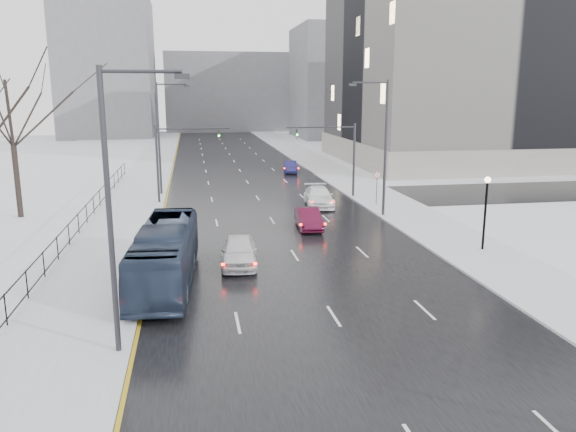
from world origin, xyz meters
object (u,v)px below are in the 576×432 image
tree_park_e (21,218)px  mast_signal_left (170,154)px  no_uturn_sign (377,178)px  sedan_right_near (308,219)px  bus (166,254)px  sedan_center_near (239,251)px  sedan_right_distant (290,167)px  mast_signal_right (342,151)px  streetlight_r_mid (383,142)px  streetlight_l_far (161,133)px  sedan_right_far (319,197)px  lamppost_r_mid (486,202)px  streetlight_l_near (115,200)px

tree_park_e → mast_signal_left: bearing=20.2°
no_uturn_sign → sedan_right_near: no_uturn_sign is taller
bus → sedan_right_near: bearing=51.3°
sedan_center_near → sedan_right_distant: size_ratio=1.15×
sedan_center_near → sedan_right_near: sedan_center_near is taller
bus → sedan_right_near: 13.40m
no_uturn_sign → sedan_right_near: (-7.10, -6.83, -1.57)m
no_uturn_sign → sedan_center_near: size_ratio=0.58×
sedan_right_near → sedan_center_near: bearing=-122.6°
bus → mast_signal_right: bearing=59.3°
streetlight_r_mid → mast_signal_right: streetlight_r_mid is taller
streetlight_l_far → sedan_right_far: (12.67, -7.39, -4.81)m
lamppost_r_mid → sedan_center_near: size_ratio=0.92×
no_uturn_sign → sedan_right_distant: (-3.62, 20.05, -1.60)m
streetlight_r_mid → sedan_right_far: 7.60m
mast_signal_left → sedan_center_near: (4.06, -18.32, -3.28)m
streetlight_r_mid → bus: bearing=-140.2°
mast_signal_left → sedan_right_distant: size_ratio=1.62×
mast_signal_left → mast_signal_right: bearing=0.0°
streetlight_l_near → lamppost_r_mid: 21.78m
sedan_right_far → lamppost_r_mid: bearing=-60.3°
streetlight_l_far → no_uturn_sign: (17.37, -8.00, -3.32)m
streetlight_l_near → bus: size_ratio=0.95×
mast_signal_left → sedan_right_distant: mast_signal_left is taller
sedan_center_near → sedan_right_near: (5.36, 7.49, -0.10)m
tree_park_e → streetlight_r_mid: size_ratio=1.35×
mast_signal_right → sedan_right_far: mast_signal_right is taller
streetlight_l_near → streetlight_l_far: 32.00m
sedan_right_distant → bus: bearing=-102.2°
sedan_center_near → sedan_right_distant: 35.49m
no_uturn_sign → sedan_right_distant: size_ratio=0.67×
mast_signal_right → sedan_center_near: bearing=-120.0°
mast_signal_left → no_uturn_sign: (16.53, -4.00, -1.81)m
mast_signal_right → no_uturn_sign: 4.77m
sedan_right_near → sedan_right_distant: 27.10m
mast_signal_right → sedan_right_near: 12.49m
bus → sedan_right_far: (11.50, 17.25, -0.69)m
lamppost_r_mid → sedan_right_distant: bearing=99.0°
mast_signal_left → sedan_right_far: 12.74m
sedan_center_near → sedan_right_far: (7.77, 14.92, -0.02)m
mast_signal_right → sedan_right_far: 5.51m
streetlight_l_near → streetlight_l_far: bearing=90.0°
streetlight_r_mid → sedan_right_distant: 24.68m
streetlight_l_near → sedan_center_near: 11.86m
streetlight_l_near → lamppost_r_mid: streetlight_l_near is taller
sedan_right_far → sedan_right_distant: bearing=92.5°
sedan_center_near → mast_signal_left: bearing=107.5°
sedan_right_distant → no_uturn_sign: bearing=-73.1°
streetlight_l_near → mast_signal_left: bearing=88.3°
streetlight_l_far → no_uturn_sign: 19.41m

